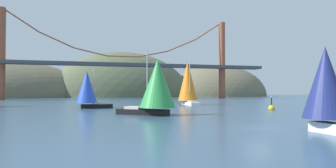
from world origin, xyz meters
name	(u,v)px	position (x,y,z in m)	size (l,w,h in m)	color
ground_plane	(257,128)	(0.00, 0.00, 0.00)	(360.00, 360.00, 0.00)	#385670
headland_right	(217,96)	(60.00, 135.00, 0.00)	(59.12, 44.00, 36.44)	#6B664C
headland_center	(122,97)	(5.00, 135.00, 0.00)	(73.93, 44.00, 47.46)	#5B6647
suspension_bridge	(123,62)	(0.00, 95.00, 14.83)	(122.62, 6.00, 33.38)	brown
sailboat_orange_sail	(188,82)	(8.97, 43.62, 5.41)	(4.88, 9.03, 11.74)	white
sailboat_navy_sail	(328,87)	(3.58, -4.52, 3.71)	(3.79, 6.87, 7.51)	white
sailboat_blue_spinnaker	(88,88)	(-14.45, 34.66, 3.79)	(6.91, 4.11, 7.64)	black
sailboat_green_sail	(156,86)	(-5.69, 15.81, 4.08)	(8.83, 8.45, 9.07)	black
channel_buoy	(272,108)	(16.30, 21.07, 0.37)	(1.10, 1.10, 2.64)	gold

